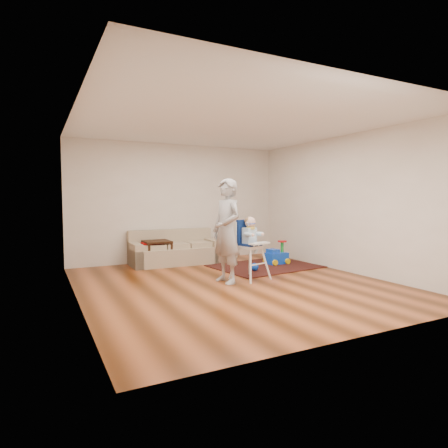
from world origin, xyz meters
name	(u,v)px	position (x,y,z in m)	size (l,w,h in m)	color
ground	(235,284)	(0.00, 0.00, 0.00)	(5.50, 5.50, 0.00)	#461E07
room_envelope	(221,175)	(0.00, 0.53, 1.88)	(5.04, 5.52, 2.72)	beige
sofa	(175,247)	(-0.26, 2.30, 0.37)	(1.95, 0.82, 0.75)	tan
side_table	(157,253)	(-0.68, 2.26, 0.27)	(0.55, 0.55, 0.55)	black
area_rug	(265,266)	(1.35, 1.12, 0.01)	(2.11, 1.58, 0.02)	black
ride_on_toy	(277,252)	(1.72, 1.23, 0.27)	(0.47, 0.33, 0.51)	blue
toy_ball	(255,267)	(0.86, 0.75, 0.10)	(0.16, 0.16, 0.16)	blue
high_chair	(250,249)	(0.42, 0.19, 0.55)	(0.65, 0.65, 1.14)	white
adult	(227,231)	(-0.07, 0.15, 0.90)	(0.65, 0.43, 1.79)	#98989A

